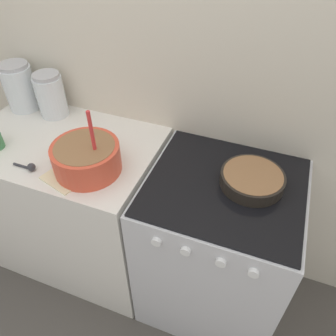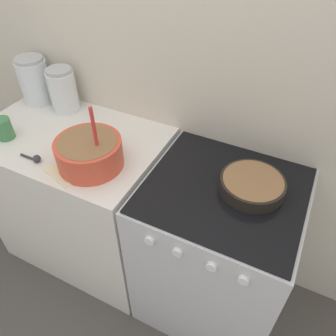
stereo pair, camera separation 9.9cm
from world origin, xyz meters
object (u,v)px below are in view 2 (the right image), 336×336
at_px(baking_pan, 252,185).
at_px(tin_can, 4,129).
at_px(stove, 215,252).
at_px(mixing_bowl, 89,152).
at_px(storage_jar_middle, 64,92).
at_px(storage_jar_left, 36,83).

bearing_deg(baking_pan, tin_can, -171.28).
relative_size(stove, mixing_bowl, 2.95).
xyz_separation_m(baking_pan, tin_can, (-1.19, -0.18, 0.02)).
height_order(storage_jar_middle, tin_can, storage_jar_middle).
bearing_deg(stove, baking_pan, 22.49).
bearing_deg(stove, storage_jar_left, 170.11).
distance_m(baking_pan, storage_jar_left, 1.31).
relative_size(mixing_bowl, storage_jar_middle, 1.32).
xyz_separation_m(stove, tin_can, (-1.09, -0.14, 0.51)).
xyz_separation_m(mixing_bowl, storage_jar_left, (-0.61, 0.33, 0.04)).
distance_m(storage_jar_middle, tin_can, 0.37).
relative_size(baking_pan, tin_can, 2.50).
relative_size(mixing_bowl, tin_can, 2.92).
bearing_deg(storage_jar_middle, storage_jar_left, -180.00).
distance_m(mixing_bowl, tin_can, 0.50).
height_order(mixing_bowl, tin_can, mixing_bowl).
xyz_separation_m(stove, storage_jar_left, (-1.20, 0.21, 0.57)).
relative_size(mixing_bowl, baking_pan, 1.17).
height_order(mixing_bowl, storage_jar_middle, mixing_bowl).
bearing_deg(stove, mixing_bowl, -168.46).
bearing_deg(baking_pan, storage_jar_middle, 171.34).
xyz_separation_m(stove, mixing_bowl, (-0.59, -0.12, 0.53)).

